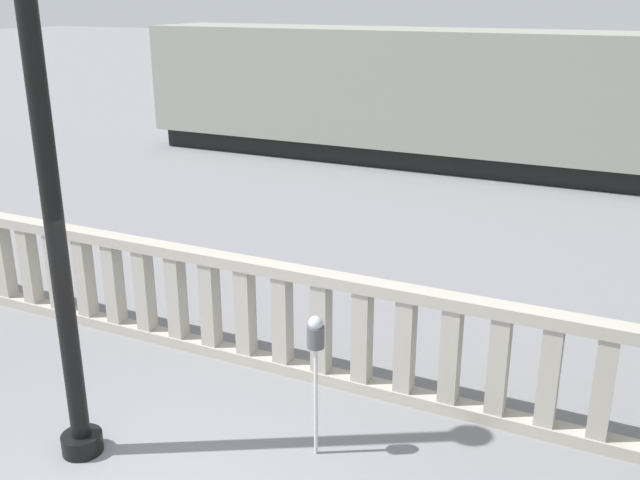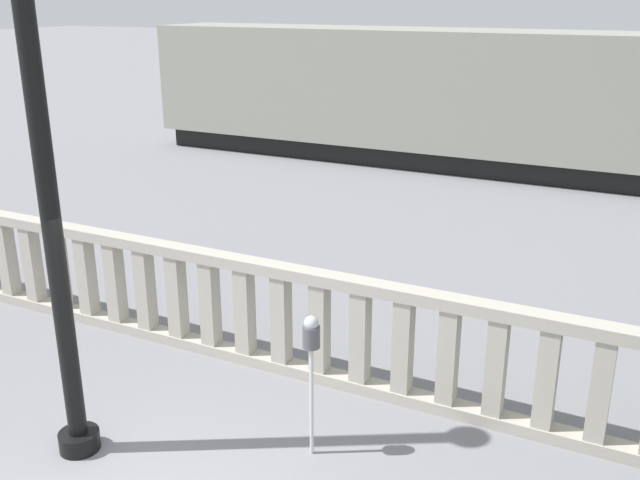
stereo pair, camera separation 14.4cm
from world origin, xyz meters
name	(u,v)px [view 1 (the left image)]	position (x,y,z in m)	size (l,w,h in m)	color
balustrade	(302,323)	(0.00, 3.27, 0.70)	(17.87, 0.24, 1.40)	#ADA599
lamppost	(42,128)	(-1.32, 0.92, 3.33)	(0.41, 0.41, 6.26)	black
parking_meter	(316,344)	(0.85, 1.93, 1.24)	(0.17, 0.17, 1.54)	silver
train_near	(560,103)	(1.20, 15.08, 1.88)	(22.73, 2.62, 4.18)	black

